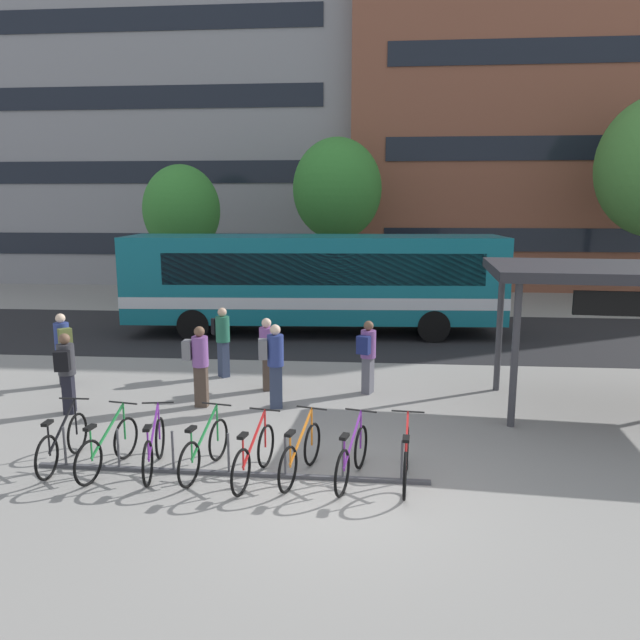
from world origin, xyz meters
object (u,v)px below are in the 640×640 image
object	(u,v)px
parked_bicycle_red_7	(406,459)
commuter_black_pack_2	(267,349)
parked_bicycle_orange_5	(301,454)
commuter_grey_pack_0	(199,361)
commuter_grey_pack_3	(274,360)
commuter_black_pack_6	(222,337)
parked_bicycle_purple_6	(352,458)
parked_bicycle_green_1	(108,448)
commuter_navy_pack_1	(368,352)
commuter_black_pack_4	(66,368)
parked_bicycle_black_0	(63,443)
street_tree_2	(337,189)
parked_bicycle_green_3	(204,450)
commuter_olive_pack_5	(63,345)
parked_bicycle_purple_2	(154,448)
city_bus	(312,280)
parked_bicycle_red_4	(254,457)
street_tree_1	(182,210)

from	to	relation	value
parked_bicycle_red_7	commuter_black_pack_2	distance (m)	5.44
parked_bicycle_orange_5	commuter_grey_pack_0	size ratio (longest dim) A/B	0.97
commuter_black_pack_2	commuter_grey_pack_3	distance (m)	1.31
commuter_black_pack_6	parked_bicycle_purple_6	bearing A→B (deg)	-9.90
parked_bicycle_green_1	parked_bicycle_orange_5	bearing A→B (deg)	-79.71
commuter_navy_pack_1	commuter_black_pack_4	world-z (taller)	same
parked_bicycle_purple_6	commuter_black_pack_4	size ratio (longest dim) A/B	1.01
parked_bicycle_black_0	parked_bicycle_purple_6	world-z (taller)	same
parked_bicycle_green_1	commuter_grey_pack_3	size ratio (longest dim) A/B	0.96
parked_bicycle_red_7	street_tree_2	size ratio (longest dim) A/B	0.25
parked_bicycle_black_0	parked_bicycle_orange_5	size ratio (longest dim) A/B	1.03
commuter_navy_pack_1	commuter_black_pack_2	size ratio (longest dim) A/B	0.99
parked_bicycle_black_0	commuter_grey_pack_3	distance (m)	4.37
parked_bicycle_orange_5	commuter_grey_pack_3	bearing A→B (deg)	31.23
commuter_navy_pack_1	street_tree_2	distance (m)	14.29
parked_bicycle_green_3	commuter_olive_pack_5	distance (m)	6.31
parked_bicycle_purple_2	commuter_black_pack_4	distance (m)	3.71
city_bus	commuter_grey_pack_0	distance (m)	7.70
commuter_navy_pack_1	commuter_black_pack_6	xyz separation A→B (m)	(-3.57, 1.07, 0.04)
parked_bicycle_green_1	street_tree_2	size ratio (longest dim) A/B	0.24
commuter_black_pack_4	parked_bicycle_red_4	bearing A→B (deg)	-132.93
parked_bicycle_purple_6	commuter_grey_pack_0	world-z (taller)	commuter_grey_pack_0
street_tree_1	parked_bicycle_purple_2	bearing A→B (deg)	-74.32
commuter_navy_pack_1	commuter_grey_pack_3	bearing A→B (deg)	144.61
street_tree_2	commuter_black_pack_2	bearing A→B (deg)	-93.33
parked_bicycle_red_4	parked_bicycle_purple_6	xyz separation A→B (m)	(1.51, 0.09, 0.00)
commuter_grey_pack_0	parked_bicycle_red_7	bearing A→B (deg)	-37.79
parked_bicycle_red_7	parked_bicycle_red_4	bearing A→B (deg)	97.01
parked_bicycle_black_0	parked_bicycle_red_7	xyz separation A→B (m)	(5.55, -0.16, 0.00)
parked_bicycle_green_1	commuter_grey_pack_3	world-z (taller)	commuter_grey_pack_3
commuter_navy_pack_1	commuter_olive_pack_5	distance (m)	7.08
parked_bicycle_purple_6	commuter_grey_pack_3	xyz separation A→B (m)	(-1.74, 3.29, 0.65)
city_bus	parked_bicycle_green_1	world-z (taller)	city_bus
commuter_black_pack_2	commuter_grey_pack_3	bearing A→B (deg)	1.70
parked_bicycle_purple_6	commuter_olive_pack_5	xyz separation A→B (m)	(-6.89, 4.43, 0.61)
parked_bicycle_green_3	commuter_grey_pack_3	distance (m)	3.31
parked_bicycle_red_4	street_tree_1	world-z (taller)	street_tree_1
commuter_black_pack_2	commuter_olive_pack_5	bearing A→B (deg)	-103.37
parked_bicycle_green_1	commuter_black_pack_2	bearing A→B (deg)	-11.76
street_tree_1	street_tree_2	world-z (taller)	street_tree_2
parked_bicycle_green_1	commuter_black_pack_6	bearing A→B (deg)	4.48
parked_bicycle_black_0	commuter_olive_pack_5	world-z (taller)	commuter_olive_pack_5
commuter_navy_pack_1	street_tree_1	world-z (taller)	street_tree_1
parked_bicycle_red_7	commuter_black_pack_4	xyz separation A→B (m)	(-6.68, 2.57, 0.57)
commuter_navy_pack_1	parked_bicycle_black_0	bearing A→B (deg)	154.72
parked_bicycle_black_0	commuter_black_pack_4	world-z (taller)	commuter_black_pack_4
parked_bicycle_black_0	street_tree_2	size ratio (longest dim) A/B	0.25
parked_bicycle_red_4	commuter_black_pack_4	xyz separation A→B (m)	(-4.35, 2.66, 0.57)
commuter_grey_pack_0	parked_bicycle_purple_6	bearing A→B (deg)	-44.10
parked_bicycle_orange_5	commuter_black_pack_6	xyz separation A→B (m)	(-2.58, 5.45, 0.62)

